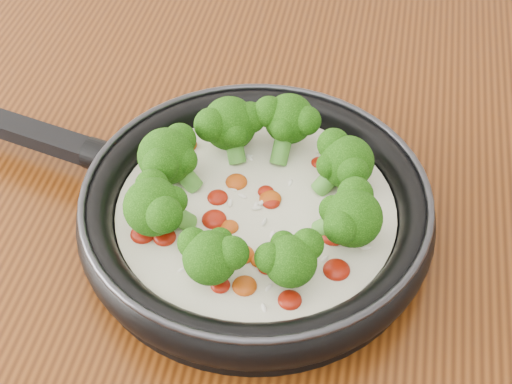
# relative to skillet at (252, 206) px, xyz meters

# --- Properties ---
(skillet) EXTENTS (0.49, 0.36, 0.08)m
(skillet) POSITION_rel_skillet_xyz_m (0.00, 0.00, 0.00)
(skillet) COLOR black
(skillet) RESTS_ON counter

